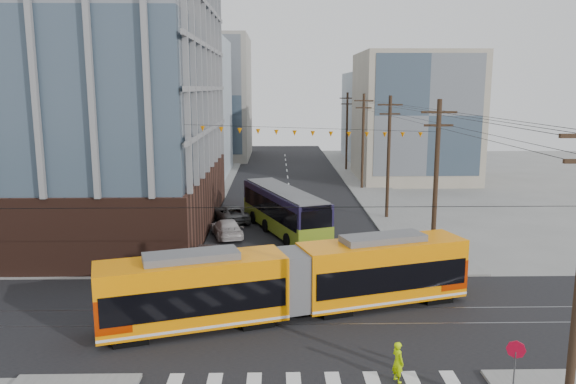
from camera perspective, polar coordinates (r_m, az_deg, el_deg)
The scene contains 15 objects.
ground at distance 26.17m, azimuth 2.22°, elevation -15.97°, with size 160.00×160.00×0.00m, color slate.
office_building at distance 50.78m, azimuth -25.69°, elevation 12.51°, with size 30.00×25.00×28.60m, color #381E16.
bg_bldg_nw_near at distance 77.00m, azimuth -12.96°, elevation 8.32°, with size 18.00×16.00×18.00m, color #8C99A5.
bg_bldg_ne_near at distance 73.56m, azimuth 12.67°, elevation 7.45°, with size 14.00×14.00×16.00m, color gray.
bg_bldg_nw_far at distance 96.20m, azimuth -8.78°, elevation 9.46°, with size 16.00×18.00×20.00m, color gray.
bg_bldg_ne_far at distance 93.53m, azimuth 10.93°, elevation 7.52°, with size 16.00×16.00×14.00m, color #8C99A5.
utility_pole_far at distance 80.22m, azimuth 6.00°, elevation 6.10°, with size 0.30×0.30×11.00m, color black.
streetcar at distance 29.24m, azimuth 0.46°, elevation -9.05°, with size 19.40×2.73×3.74m, color orange, non-canonical shape.
city_bus at distance 45.73m, azimuth -0.43°, elevation -1.87°, with size 2.80×12.90×3.66m, color #1A1535, non-canonical shape.
parked_car_silver at distance 37.10m, azimuth -7.65°, elevation -6.53°, with size 1.76×5.05×1.67m, color #9FA1A9.
parked_car_white at distance 44.76m, azimuth -6.24°, elevation -3.67°, with size 2.01×4.95×1.44m, color beige.
parked_car_grey at distance 49.75m, azimuth -5.86°, elevation -2.20°, with size 2.43×5.28×1.47m, color #585859.
pedestrian at distance 23.93m, azimuth 11.09°, elevation -16.57°, with size 0.62×0.41×1.70m, color #C0F402.
stop_sign at distance 23.58m, azimuth 21.98°, elevation -16.76°, with size 0.71×0.71×2.32m, color #BA0926, non-canonical shape.
jersey_barrier at distance 39.09m, azimuth 13.42°, elevation -6.49°, with size 0.92×4.10×0.82m, color #616161.
Camera 1 is at (-1.45, -23.36, 11.69)m, focal length 35.00 mm.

